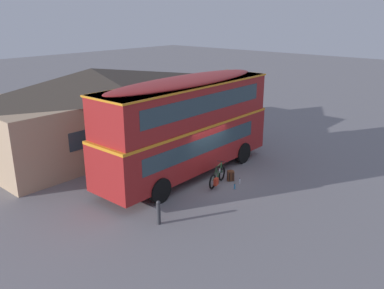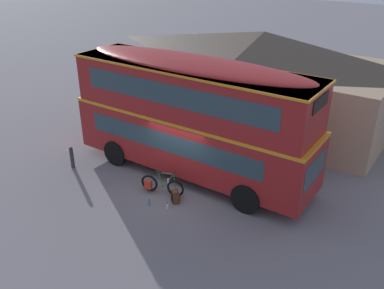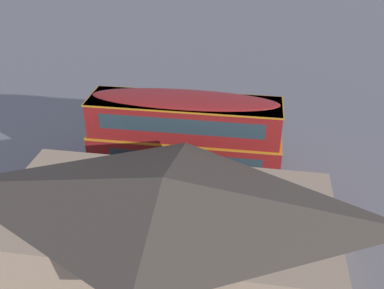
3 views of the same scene
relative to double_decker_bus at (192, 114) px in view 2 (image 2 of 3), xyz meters
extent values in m
plane|color=slate|center=(0.15, -1.24, -2.64)|extent=(120.00, 120.00, 0.00)
cylinder|color=black|center=(3.08, 1.23, -2.09)|extent=(1.10, 0.29, 1.10)
cylinder|color=black|center=(3.11, -1.15, -2.09)|extent=(1.10, 0.29, 1.10)
cylinder|color=black|center=(-3.12, 1.15, -2.09)|extent=(1.10, 0.29, 1.10)
cylinder|color=black|center=(-3.09, -1.23, -2.09)|extent=(1.10, 0.29, 1.10)
cube|color=maroon|center=(-0.01, 0.00, -1.13)|extent=(10.02, 2.62, 2.10)
cube|color=orange|center=(-0.01, 0.00, -0.05)|extent=(10.04, 2.64, 0.12)
cube|color=maroon|center=(-0.01, 0.00, 0.93)|extent=(9.72, 2.56, 1.90)
ellipsoid|color=maroon|center=(-0.01, 0.00, 1.96)|extent=(9.52, 2.51, 0.36)
cube|color=#2D424C|center=(4.97, 0.06, -0.88)|extent=(0.08, 2.05, 0.90)
cube|color=black|center=(4.84, 0.06, 1.46)|extent=(0.08, 1.38, 0.44)
cube|color=#2D424C|center=(-0.19, -1.24, -0.83)|extent=(7.79, 0.13, 0.76)
cube|color=#2D424C|center=(0.01, -1.21, 1.08)|extent=(8.19, 0.13, 0.80)
cube|color=#2D424C|center=(-0.22, 1.24, -0.83)|extent=(7.79, 0.13, 0.76)
cube|color=#2D424C|center=(-0.02, 1.21, 1.08)|extent=(8.19, 0.13, 0.80)
cube|color=orange|center=(-0.01, 0.00, 1.84)|extent=(9.82, 2.64, 0.08)
torus|color=black|center=(0.48, -1.76, -2.30)|extent=(0.68, 0.24, 0.68)
torus|color=black|center=(-0.56, -2.02, -2.30)|extent=(0.68, 0.24, 0.68)
cylinder|color=#B2B2B7|center=(0.48, -1.76, -2.30)|extent=(0.07, 0.11, 0.05)
cylinder|color=#B2B2B7|center=(-0.56, -2.02, -2.30)|extent=(0.07, 0.11, 0.05)
cylinder|color=#2D6B38|center=(0.20, -1.83, -2.04)|extent=(0.48, 0.15, 0.67)
cylinder|color=#2D6B38|center=(0.13, -1.85, -1.74)|extent=(0.59, 0.18, 0.08)
cylinder|color=#2D6B38|center=(-0.09, -1.91, -2.06)|extent=(0.18, 0.08, 0.61)
cylinder|color=#2D6B38|center=(-0.29, -1.96, -2.33)|extent=(0.55, 0.16, 0.09)
cylinder|color=#2D6B38|center=(-0.36, -1.97, -2.03)|extent=(0.43, 0.13, 0.56)
cylinder|color=#2D6B38|center=(0.45, -1.77, -2.01)|extent=(0.10, 0.05, 0.59)
cylinder|color=black|center=(0.42, -1.78, -1.67)|extent=(0.14, 0.45, 0.03)
ellipsoid|color=black|center=(-0.18, -1.93, -1.73)|extent=(0.28, 0.16, 0.06)
cube|color=red|center=(-0.50, -2.17, -2.28)|extent=(0.31, 0.20, 0.32)
cylinder|color=silver|center=(0.20, -1.83, -2.04)|extent=(0.07, 0.07, 0.18)
cube|color=#592D19|center=(0.73, -2.10, -2.40)|extent=(0.38, 0.37, 0.49)
ellipsoid|color=#592D19|center=(0.73, -2.10, -2.15)|extent=(0.36, 0.35, 0.10)
cube|color=#3E2011|center=(0.81, -2.00, -2.47)|extent=(0.19, 0.17, 0.17)
cylinder|color=black|center=(0.58, -2.14, -2.40)|extent=(0.05, 0.05, 0.39)
cylinder|color=black|center=(0.71, -2.25, -2.40)|extent=(0.05, 0.05, 0.39)
cylinder|color=silver|center=(0.75, -2.60, -2.53)|extent=(0.08, 0.08, 0.24)
cylinder|color=black|center=(0.75, -2.60, -2.40)|extent=(0.05, 0.05, 0.02)
cylinder|color=#338CBF|center=(0.07, -2.80, -2.53)|extent=(0.07, 0.07, 0.23)
cylinder|color=black|center=(0.07, -2.80, -2.40)|extent=(0.04, 0.04, 0.03)
cube|color=tan|center=(-0.44, 6.87, -0.98)|extent=(12.81, 6.46, 3.33)
pyramid|color=#4C4238|center=(-0.44, 6.87, 1.34)|extent=(13.22, 6.86, 1.30)
cube|color=#3D2319|center=(-0.42, 3.65, -1.59)|extent=(1.10, 0.04, 2.10)
cube|color=#2D424C|center=(-3.62, 3.64, -0.81)|extent=(1.10, 0.04, 0.90)
cube|color=#2D424C|center=(2.77, 3.67, -0.81)|extent=(1.10, 0.04, 0.90)
cylinder|color=#333338|center=(-4.40, -2.49, -2.22)|extent=(0.16, 0.16, 0.85)
sphere|color=#333338|center=(-4.40, -2.49, -1.75)|extent=(0.16, 0.16, 0.16)
camera|label=1|loc=(-13.62, -12.24, 4.94)|focal=37.31mm
camera|label=2|loc=(8.55, -12.23, 5.95)|focal=38.94mm
camera|label=3|loc=(-3.54, 19.48, 10.97)|focal=40.67mm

